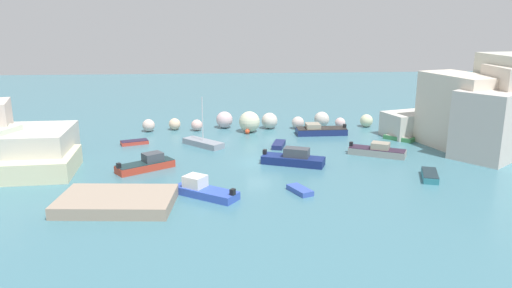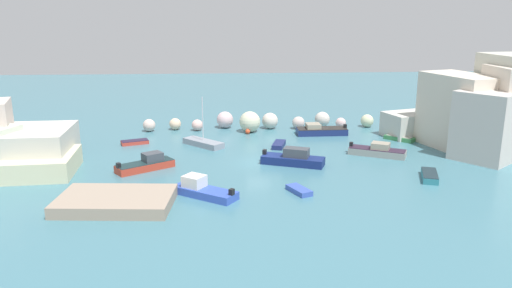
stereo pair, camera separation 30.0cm
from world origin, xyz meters
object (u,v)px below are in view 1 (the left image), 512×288
at_px(moored_boat_4, 320,130).
at_px(moored_boat_7, 430,175).
at_px(moored_boat_1, 203,143).
at_px(moored_boat_3, 378,151).
at_px(moored_boat_9, 279,145).
at_px(stone_dock, 117,201).
at_px(channel_buoy, 247,132).
at_px(moored_boat_5, 203,190).
at_px(moored_boat_0, 147,164).
at_px(moored_boat_2, 294,159).
at_px(moored_boat_6, 399,138).
at_px(moored_boat_10, 300,190).
at_px(moored_boat_8, 135,142).

xyz_separation_m(moored_boat_4, moored_boat_7, (7.00, -18.48, -0.21)).
bearing_deg(moored_boat_7, moored_boat_4, 38.95).
height_order(moored_boat_1, moored_boat_4, moored_boat_1).
height_order(moored_boat_3, moored_boat_9, moored_boat_3).
relative_size(moored_boat_4, moored_boat_7, 1.65).
xyz_separation_m(stone_dock, moored_boat_4, (21.53, 23.60, 0.05)).
xyz_separation_m(channel_buoy, moored_boat_4, (9.46, -0.91, 0.22)).
relative_size(stone_dock, moored_boat_4, 1.41).
bearing_deg(moored_boat_5, stone_dock, 50.98).
distance_m(channel_buoy, moored_boat_7, 25.43).
relative_size(stone_dock, moored_boat_5, 1.55).
bearing_deg(moored_boat_0, moored_boat_2, -31.10).
xyz_separation_m(stone_dock, moored_boat_1, (6.48, 18.80, -0.12)).
distance_m(moored_boat_6, moored_boat_7, 14.97).
bearing_deg(moored_boat_7, channel_buoy, 58.55).
bearing_deg(moored_boat_3, moored_boat_7, -45.45).
height_order(channel_buoy, moored_boat_9, channel_buoy).
xyz_separation_m(moored_boat_1, moored_boat_10, (9.02, -16.59, -0.14)).
bearing_deg(moored_boat_3, moored_boat_5, -121.95).
bearing_deg(moored_boat_7, moored_boat_1, 76.39).
bearing_deg(moored_boat_8, moored_boat_1, 150.54).
height_order(moored_boat_5, moored_boat_8, moored_boat_5).
xyz_separation_m(moored_boat_1, moored_boat_3, (19.48, -5.47, 0.18)).
bearing_deg(moored_boat_0, moored_boat_4, -0.04).
relative_size(channel_buoy, moored_boat_8, 0.18).
bearing_deg(moored_boat_0, moored_boat_9, -5.16).
bearing_deg(moored_boat_2, moored_boat_6, 54.08).
bearing_deg(moored_boat_6, moored_boat_0, 63.19).
bearing_deg(moored_boat_0, stone_dock, -129.99).
height_order(moored_boat_1, moored_boat_2, moored_boat_1).
xyz_separation_m(moored_boat_4, moored_boat_10, (-6.03, -21.39, -0.31)).
bearing_deg(stone_dock, moored_boat_6, 32.94).
height_order(moored_boat_2, moored_boat_7, moored_boat_2).
distance_m(moored_boat_5, moored_boat_9, 17.87).
bearing_deg(stone_dock, moored_boat_8, 95.16).
distance_m(moored_boat_3, moored_boat_5, 22.09).
bearing_deg(moored_boat_2, moored_boat_3, 37.00).
distance_m(channel_buoy, moored_boat_4, 9.51).
bearing_deg(channel_buoy, moored_boat_6, -13.80).
xyz_separation_m(moored_boat_1, moored_boat_7, (22.05, -13.68, -0.05)).
height_order(moored_boat_2, moored_boat_3, moored_boat_2).
bearing_deg(channel_buoy, moored_boat_3, -38.81).
distance_m(stone_dock, moored_boat_10, 15.66).
distance_m(moored_boat_3, moored_boat_10, 15.27).
relative_size(moored_boat_4, moored_boat_10, 2.22).
height_order(moored_boat_1, moored_boat_10, moored_boat_1).
bearing_deg(moored_boat_10, moored_boat_7, -102.24).
bearing_deg(moored_boat_5, moored_boat_9, -83.15).
xyz_separation_m(moored_boat_0, moored_boat_10, (14.43, -7.71, -0.35)).
height_order(moored_boat_0, moored_boat_7, moored_boat_0).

